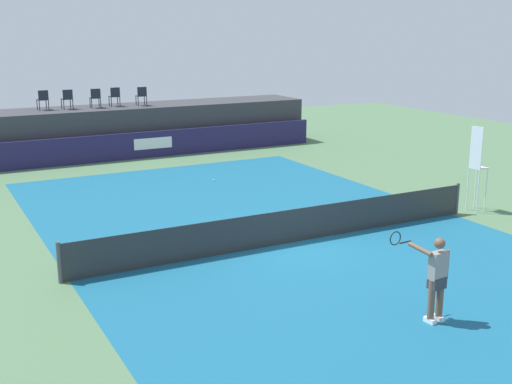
{
  "coord_description": "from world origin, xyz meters",
  "views": [
    {
      "loc": [
        -8.8,
        -14.61,
        5.76
      ],
      "look_at": [
        0.01,
        2.0,
        1.0
      ],
      "focal_mm": 45.57,
      "sensor_mm": 36.0,
      "label": 1
    }
  ],
  "objects_px": {
    "tennis_player": "(436,276)",
    "tennis_ball": "(214,180)",
    "net_post_far": "(457,198)",
    "net_post_near": "(59,263)",
    "spectator_chair_far_left": "(43,99)",
    "spectator_chair_far_right": "(141,95)",
    "spectator_chair_left": "(67,98)",
    "spectator_chair_center": "(95,97)",
    "umpire_chair": "(477,163)",
    "spectator_chair_right": "(115,96)"
  },
  "relations": [
    {
      "from": "spectator_chair_center",
      "to": "tennis_ball",
      "type": "height_order",
      "value": "spectator_chair_center"
    },
    {
      "from": "spectator_chair_right",
      "to": "tennis_player",
      "type": "bearing_deg",
      "value": -88.88
    },
    {
      "from": "spectator_chair_far_right",
      "to": "tennis_player",
      "type": "height_order",
      "value": "spectator_chair_far_right"
    },
    {
      "from": "spectator_chair_far_right",
      "to": "net_post_near",
      "type": "xyz_separation_m",
      "value": [
        -7.02,
        -15.02,
        -2.19
      ]
    },
    {
      "from": "net_post_near",
      "to": "tennis_ball",
      "type": "distance_m",
      "value": 10.78
    },
    {
      "from": "tennis_player",
      "to": "tennis_ball",
      "type": "distance_m",
      "value": 13.48
    },
    {
      "from": "spectator_chair_far_left",
      "to": "spectator_chair_left",
      "type": "distance_m",
      "value": 1.04
    },
    {
      "from": "umpire_chair",
      "to": "tennis_ball",
      "type": "xyz_separation_m",
      "value": [
        -5.69,
        7.81,
        -1.55
      ]
    },
    {
      "from": "spectator_chair_far_right",
      "to": "tennis_player",
      "type": "bearing_deg",
      "value": -92.18
    },
    {
      "from": "spectator_chair_right",
      "to": "net_post_far",
      "type": "height_order",
      "value": "spectator_chair_right"
    },
    {
      "from": "spectator_chair_left",
      "to": "tennis_player",
      "type": "distance_m",
      "value": 21.08
    },
    {
      "from": "umpire_chair",
      "to": "spectator_chair_left",
      "type": "bearing_deg",
      "value": 121.87
    },
    {
      "from": "net_post_far",
      "to": "tennis_ball",
      "type": "height_order",
      "value": "net_post_far"
    },
    {
      "from": "net_post_near",
      "to": "tennis_ball",
      "type": "relative_size",
      "value": 14.71
    },
    {
      "from": "spectator_chair_left",
      "to": "umpire_chair",
      "type": "bearing_deg",
      "value": -58.13
    },
    {
      "from": "spectator_chair_far_left",
      "to": "spectator_chair_left",
      "type": "height_order",
      "value": "same"
    },
    {
      "from": "spectator_chair_left",
      "to": "umpire_chair",
      "type": "height_order",
      "value": "spectator_chair_left"
    },
    {
      "from": "tennis_player",
      "to": "tennis_ball",
      "type": "height_order",
      "value": "tennis_player"
    },
    {
      "from": "spectator_chair_center",
      "to": "net_post_near",
      "type": "relative_size",
      "value": 0.89
    },
    {
      "from": "spectator_chair_far_right",
      "to": "net_post_far",
      "type": "distance_m",
      "value": 16.11
    },
    {
      "from": "net_post_near",
      "to": "tennis_player",
      "type": "distance_m",
      "value": 8.39
    },
    {
      "from": "spectator_chair_far_left",
      "to": "tennis_player",
      "type": "distance_m",
      "value": 21.43
    },
    {
      "from": "spectator_chair_left",
      "to": "tennis_player",
      "type": "height_order",
      "value": "spectator_chair_left"
    },
    {
      "from": "spectator_chair_far_left",
      "to": "spectator_chair_right",
      "type": "height_order",
      "value": "same"
    },
    {
      "from": "spectator_chair_center",
      "to": "spectator_chair_far_left",
      "type": "bearing_deg",
      "value": 171.83
    },
    {
      "from": "spectator_chair_left",
      "to": "tennis_ball",
      "type": "distance_m",
      "value": 8.78
    },
    {
      "from": "spectator_chair_center",
      "to": "net_post_far",
      "type": "height_order",
      "value": "spectator_chair_center"
    },
    {
      "from": "spectator_chair_center",
      "to": "spectator_chair_far_right",
      "type": "height_order",
      "value": "same"
    },
    {
      "from": "umpire_chair",
      "to": "net_post_far",
      "type": "xyz_separation_m",
      "value": [
        -0.72,
        0.01,
        -1.09
      ]
    },
    {
      "from": "spectator_chair_left",
      "to": "net_post_near",
      "type": "xyz_separation_m",
      "value": [
        -3.63,
        -15.25,
        -2.19
      ]
    },
    {
      "from": "spectator_chair_far_left",
      "to": "net_post_far",
      "type": "xyz_separation_m",
      "value": [
        9.79,
        -15.45,
        -2.19
      ]
    },
    {
      "from": "net_post_far",
      "to": "net_post_near",
      "type": "bearing_deg",
      "value": 180.0
    },
    {
      "from": "spectator_chair_left",
      "to": "spectator_chair_center",
      "type": "bearing_deg",
      "value": -5.95
    },
    {
      "from": "spectator_chair_center",
      "to": "net_post_far",
      "type": "distance_m",
      "value": 17.04
    },
    {
      "from": "tennis_player",
      "to": "spectator_chair_far_right",
      "type": "bearing_deg",
      "value": 87.82
    },
    {
      "from": "spectator_chair_left",
      "to": "net_post_far",
      "type": "xyz_separation_m",
      "value": [
        8.77,
        -15.25,
        -2.19
      ]
    },
    {
      "from": "spectator_chair_far_left",
      "to": "spectator_chair_right",
      "type": "relative_size",
      "value": 1.0
    },
    {
      "from": "spectator_chair_far_right",
      "to": "tennis_ball",
      "type": "height_order",
      "value": "spectator_chair_far_right"
    },
    {
      "from": "spectator_chair_far_right",
      "to": "tennis_player",
      "type": "distance_m",
      "value": 20.71
    },
    {
      "from": "spectator_chair_center",
      "to": "tennis_player",
      "type": "xyz_separation_m",
      "value": [
        1.37,
        -20.72,
        -1.73
      ]
    },
    {
      "from": "spectator_chair_far_left",
      "to": "spectator_chair_center",
      "type": "relative_size",
      "value": 1.0
    },
    {
      "from": "spectator_chair_far_right",
      "to": "umpire_chair",
      "type": "bearing_deg",
      "value": -67.92
    },
    {
      "from": "spectator_chair_far_right",
      "to": "tennis_ball",
      "type": "bearing_deg",
      "value": -86.79
    },
    {
      "from": "umpire_chair",
      "to": "net_post_far",
      "type": "distance_m",
      "value": 1.31
    },
    {
      "from": "spectator_chair_far_left",
      "to": "spectator_chair_far_right",
      "type": "bearing_deg",
      "value": -5.49
    },
    {
      "from": "tennis_ball",
      "to": "spectator_chair_far_right",
      "type": "bearing_deg",
      "value": 93.21
    },
    {
      "from": "spectator_chair_left",
      "to": "net_post_near",
      "type": "distance_m",
      "value": 15.83
    },
    {
      "from": "spectator_chair_far_left",
      "to": "net_post_far",
      "type": "bearing_deg",
      "value": -57.62
    },
    {
      "from": "net_post_far",
      "to": "spectator_chair_far_left",
      "type": "bearing_deg",
      "value": 122.38
    },
    {
      "from": "spectator_chair_far_right",
      "to": "tennis_player",
      "type": "xyz_separation_m",
      "value": [
        -0.78,
        -20.62,
        -1.73
      ]
    }
  ]
}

